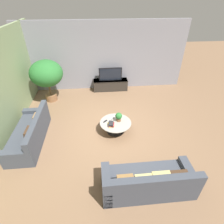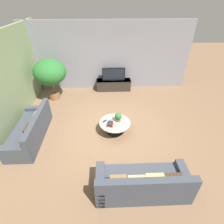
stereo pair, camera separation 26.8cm
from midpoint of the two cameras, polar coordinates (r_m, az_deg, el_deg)
name	(u,v)px [view 1 (the left image)]	position (r m, az deg, el deg)	size (l,w,h in m)	color
ground_plane	(110,129)	(6.05, -1.84, -5.61)	(24.00, 24.00, 0.00)	brown
back_wall_stone	(104,57)	(8.23, -3.67, 17.59)	(7.40, 0.12, 3.00)	gray
media_console	(110,85)	(8.40, -1.44, 8.89)	(1.62, 0.50, 0.49)	#2D2823
television	(110,74)	(8.19, -1.50, 12.21)	(1.05, 0.13, 0.59)	black
coffee_table	(116,125)	(5.78, -0.18, -4.32)	(1.03, 1.03, 0.38)	black
couch_by_wall	(30,134)	(6.06, -26.28, -6.36)	(0.84, 2.17, 0.84)	#3D424C
couch_near_entry	(148,182)	(4.39, 9.95, -21.63)	(2.13, 0.84, 0.84)	#3D424C
potted_palm_tall	(46,74)	(7.63, -21.59, 11.40)	(1.30, 1.30, 1.75)	brown
potted_plant_tabletop	(119,117)	(5.68, 0.85, -1.54)	(0.22, 0.22, 0.30)	brown
book_stack	(111,124)	(5.56, -1.69, -3.94)	(0.21, 0.28, 0.11)	gold
remote_black	(105,121)	(5.76, -3.56, -3.03)	(0.04, 0.16, 0.02)	black
remote_silver	(112,118)	(5.87, -1.15, -2.10)	(0.04, 0.16, 0.02)	gray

